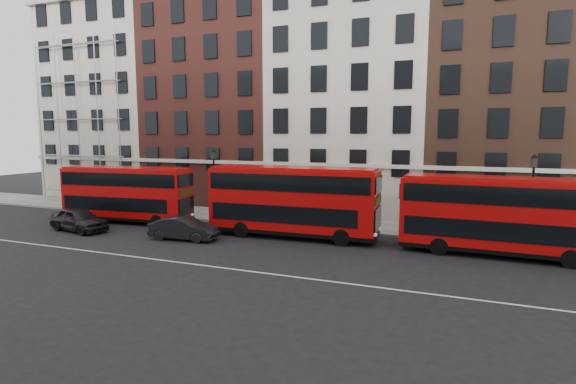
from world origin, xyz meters
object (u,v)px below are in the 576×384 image
at_px(bus_a, 126,193).
at_px(bus_b, 292,200).
at_px(car_front, 184,228).
at_px(car_rear, 79,219).
at_px(bus_c, 498,214).

distance_m(bus_a, bus_b, 13.31).
bearing_deg(bus_a, car_front, -28.81).
height_order(car_rear, car_front, car_rear).
relative_size(bus_a, bus_b, 0.93).
height_order(bus_c, car_rear, bus_c).
relative_size(car_rear, car_front, 1.07).
xyz_separation_m(bus_b, car_front, (-6.10, -3.14, -1.72)).
height_order(bus_a, car_front, bus_a).
bearing_deg(bus_b, bus_a, 178.22).
bearing_deg(bus_c, bus_a, -178.27).
height_order(bus_b, bus_c, bus_b).
bearing_deg(bus_b, car_rear, -167.40).
bearing_deg(bus_c, car_rear, -170.34).
bearing_deg(bus_b, car_front, -154.58).
distance_m(bus_b, bus_c, 11.98).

